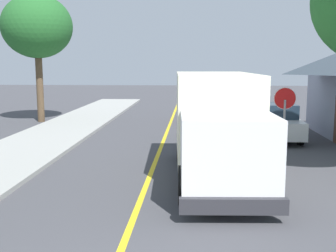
{
  "coord_description": "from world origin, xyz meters",
  "views": [
    {
      "loc": [
        1.36,
        -4.16,
        3.55
      ],
      "look_at": [
        0.49,
        9.77,
        1.4
      ],
      "focal_mm": 44.35,
      "sensor_mm": 36.0,
      "label": 1
    }
  ],
  "objects": [
    {
      "name": "parked_car_near",
      "position": [
        2.19,
        14.65,
        0.79
      ],
      "size": [
        1.9,
        4.44,
        1.67
      ],
      "color": "#4C564C",
      "rests_on": "ground"
    },
    {
      "name": "box_truck",
      "position": [
        2.07,
        8.5,
        1.77
      ],
      "size": [
        2.74,
        7.29,
        3.2
      ],
      "color": "#F2EDCC",
      "rests_on": "ground"
    },
    {
      "name": "stop_sign",
      "position": [
        4.67,
        11.08,
        1.86
      ],
      "size": [
        0.8,
        0.1,
        2.65
      ],
      "color": "gray",
      "rests_on": "ground"
    },
    {
      "name": "street_tree_down_block",
      "position": [
        -7.8,
        20.08,
        5.58
      ],
      "size": [
        4.09,
        4.09,
        7.46
      ],
      "color": "brown",
      "rests_on": "ground"
    },
    {
      "name": "parked_van_across",
      "position": [
        5.2,
        15.16,
        0.79
      ],
      "size": [
        1.82,
        4.41,
        1.67
      ],
      "color": "silver",
      "rests_on": "ground"
    },
    {
      "name": "parked_car_mid",
      "position": [
        2.37,
        20.6,
        0.79
      ],
      "size": [
        1.99,
        4.47,
        1.67
      ],
      "color": "maroon",
      "rests_on": "ground"
    },
    {
      "name": "centre_line_yellow",
      "position": [
        0.0,
        10.0,
        0.0
      ],
      "size": [
        0.16,
        56.0,
        0.01
      ],
      "primitive_type": "cube",
      "color": "gold",
      "rests_on": "ground"
    }
  ]
}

